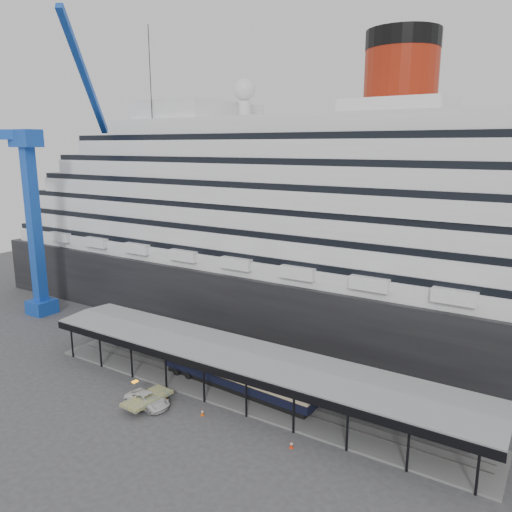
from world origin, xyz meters
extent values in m
plane|color=#39393C|center=(0.00, 0.00, 0.00)|extent=(200.00, 200.00, 0.00)
cube|color=black|center=(0.00, 32.00, 5.00)|extent=(130.00, 30.00, 10.00)
cylinder|color=maroon|center=(8.00, 32.00, 37.40)|extent=(10.00, 10.00, 9.00)
cylinder|color=black|center=(8.00, 32.00, 42.65)|extent=(10.10, 10.10, 2.50)
sphere|color=silver|center=(-18.00, 32.00, 37.70)|extent=(3.60, 3.60, 3.60)
cube|color=slate|center=(0.00, 5.00, 0.12)|extent=(56.00, 8.00, 0.24)
cube|color=slate|center=(0.00, 4.28, 0.28)|extent=(54.00, 0.08, 0.10)
cube|color=slate|center=(0.00, 5.72, 0.28)|extent=(54.00, 0.08, 0.10)
cube|color=black|center=(0.00, 0.50, 4.45)|extent=(56.00, 0.18, 0.90)
cube|color=black|center=(0.00, 9.50, 4.45)|extent=(56.00, 0.18, 0.90)
cube|color=slate|center=(0.00, 5.00, 5.18)|extent=(56.00, 9.00, 0.24)
cube|color=blue|center=(-46.00, 10.00, 1.20)|extent=(4.00, 4.00, 2.40)
cube|color=blue|center=(-46.00, 10.00, 15.40)|extent=(1.80, 1.80, 26.00)
cube|color=blue|center=(-46.00, 10.00, 29.80)|extent=(5.00, 3.20, 2.80)
cube|color=blue|center=(-37.61, 15.88, 39.20)|extent=(12.92, 17.86, 16.80)
cube|color=blue|center=(-48.87, 7.99, 30.40)|extent=(5.83, 4.75, 1.60)
cylinder|color=black|center=(-29.22, 21.75, 23.60)|extent=(0.12, 0.12, 47.21)
imported|color=silver|center=(-7.68, -3.29, 0.77)|extent=(5.70, 2.89, 1.55)
cube|color=black|center=(-1.38, 5.00, 0.58)|extent=(20.42, 3.53, 0.68)
cube|color=black|center=(-1.38, 5.00, 1.45)|extent=(21.41, 3.97, 1.06)
cube|color=beige|center=(-1.38, 5.00, 2.61)|extent=(21.41, 4.01, 1.26)
cube|color=black|center=(-1.38, 5.00, 3.43)|extent=(21.41, 3.97, 0.39)
cube|color=#D73F0B|center=(-6.19, -1.61, 0.01)|extent=(0.42, 0.42, 0.03)
cone|color=#D73F0B|center=(-6.19, -1.61, 0.36)|extent=(0.36, 0.36, 0.68)
cylinder|color=white|center=(-6.19, -1.61, 0.42)|extent=(0.22, 0.22, 0.13)
cube|color=#D24E0B|center=(-1.25, -1.51, 0.02)|extent=(0.45, 0.45, 0.03)
cone|color=#D24E0B|center=(-1.25, -1.51, 0.38)|extent=(0.38, 0.38, 0.73)
cylinder|color=white|center=(-1.25, -1.51, 0.46)|extent=(0.23, 0.23, 0.14)
cube|color=red|center=(9.77, -1.55, 0.01)|extent=(0.49, 0.49, 0.03)
cone|color=red|center=(9.77, -1.55, 0.37)|extent=(0.41, 0.41, 0.71)
cylinder|color=white|center=(9.77, -1.55, 0.44)|extent=(0.23, 0.23, 0.14)
camera|label=1|loc=(30.11, -39.77, 28.69)|focal=35.00mm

